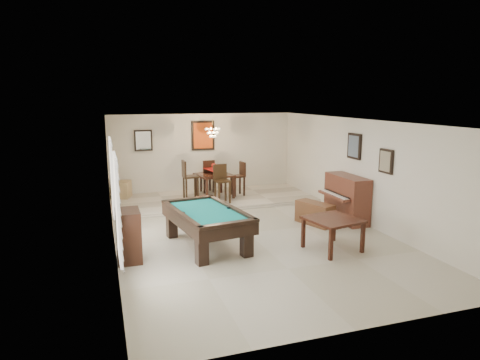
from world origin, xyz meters
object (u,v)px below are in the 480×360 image
corner_bench (122,189)px  dining_chair_west (191,180)px  apothecary_chest (129,236)px  pool_table (207,229)px  square_table (332,234)px  dining_table (214,184)px  flower_vase (214,167)px  dining_chair_east (238,179)px  dining_chair_north (207,176)px  dining_chair_south (222,184)px  chandelier (213,129)px  upright_piano (342,199)px  piano_bench (315,213)px

corner_bench → dining_chair_west: bearing=-22.9°
apothecary_chest → corner_bench: (0.13, 5.00, -0.13)m
pool_table → square_table: size_ratio=2.35×
pool_table → dining_table: dining_table is taller
flower_vase → dining_chair_east: 0.85m
apothecary_chest → dining_chair_north: size_ratio=0.96×
dining_table → flower_vase: 0.52m
dining_chair_east → dining_chair_south: bearing=-49.7°
dining_table → square_table: bearing=-75.9°
apothecary_chest → chandelier: bearing=56.1°
upright_piano → flower_vase: 4.06m
square_table → upright_piano: 2.21m
piano_bench → dining_chair_west: (-2.48, 3.14, 0.43)m
upright_piano → dining_table: (-2.53, 3.14, -0.05)m
dining_chair_west → chandelier: chandelier is taller
apothecary_chest → dining_chair_west: 4.67m
dining_chair_north → dining_chair_west: (-0.69, -0.77, 0.06)m
square_table → piano_bench: size_ratio=0.98×
apothecary_chest → dining_chair_south: 4.47m
dining_chair_east → dining_table: bearing=-97.4°
upright_piano → corner_bench: 6.53m
pool_table → dining_chair_west: size_ratio=1.97×
chandelier → dining_chair_south: bearing=-81.9°
apothecary_chest → dining_chair_west: bearing=63.6°
dining_chair_south → piano_bench: bearing=-60.4°
piano_bench → corner_bench: size_ratio=1.81×
square_table → chandelier: size_ratio=1.63×
pool_table → apothecary_chest: apothecary_chest is taller
piano_bench → flower_vase: bearing=118.9°
dining_chair_north → dining_chair_west: 1.04m
upright_piano → dining_chair_west: bearing=136.4°
apothecary_chest → dining_chair_east: (3.56, 4.21, 0.14)m
upright_piano → corner_bench: size_ratio=2.54×
dining_chair_south → upright_piano: bearing=-49.4°
upright_piano → dining_chair_east: bearing=119.6°
apothecary_chest → dining_chair_south: bearing=50.3°
square_table → flower_vase: (-1.24, 4.92, 0.71)m
piano_bench → corner_bench: 5.95m
dining_chair_east → piano_bench: bearing=10.4°
pool_table → dining_table: (1.19, 3.88, 0.15)m
flower_vase → corner_bench: (-2.68, 0.79, -0.68)m
square_table → dining_chair_east: bearing=95.7°
upright_piano → dining_chair_north: 4.66m
piano_bench → dining_chair_north: bearing=114.6°
dining_chair_south → corner_bench: (-2.72, 1.56, -0.30)m
dining_table → dining_chair_west: 0.75m
square_table → dining_chair_south: bearing=106.1°
upright_piano → dining_chair_west: size_ratio=1.21×
upright_piano → corner_bench: upright_piano is taller
square_table → dining_chair_north: size_ratio=0.93×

